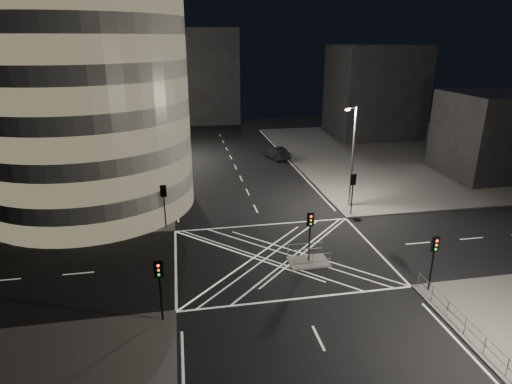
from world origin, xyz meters
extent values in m
plane|color=black|center=(0.00, 0.00, 0.00)|extent=(120.00, 120.00, 0.00)
cube|color=#54524F|center=(-29.00, 27.00, 0.07)|extent=(42.00, 42.00, 0.15)
cube|color=#54524F|center=(29.00, 27.00, 0.07)|extent=(42.00, 42.00, 0.15)
cube|color=slate|center=(2.00, -1.50, 0.07)|extent=(3.00, 2.00, 0.15)
cylinder|color=gray|center=(-16.00, 14.00, 12.65)|extent=(20.00, 20.00, 25.00)
cube|color=gray|center=(-26.00, 24.00, 12.65)|extent=(20.00, 18.00, 25.00)
cube|color=gray|center=(-22.00, 42.00, 11.15)|extent=(24.00, 16.00, 22.00)
cube|color=black|center=(26.00, 40.00, 7.65)|extent=(14.00, 12.00, 15.00)
cube|color=black|center=(30.00, 16.00, 5.15)|extent=(10.00, 10.00, 10.00)
cube|color=black|center=(-4.00, 58.00, 9.00)|extent=(18.00, 8.00, 18.00)
cylinder|color=black|center=(-10.50, 9.00, 1.84)|extent=(0.32, 0.32, 3.37)
ellipsoid|color=black|center=(-10.50, 9.00, 4.85)|extent=(4.80, 4.80, 5.52)
cylinder|color=black|center=(-10.50, 15.00, 1.85)|extent=(0.32, 0.32, 3.40)
ellipsoid|color=black|center=(-10.50, 15.00, 4.63)|extent=(3.93, 3.93, 4.52)
cylinder|color=black|center=(-10.50, 21.00, 1.70)|extent=(0.32, 0.32, 3.10)
ellipsoid|color=black|center=(-10.50, 21.00, 4.36)|extent=(4.07, 4.07, 4.68)
cylinder|color=black|center=(-10.50, 27.00, 2.10)|extent=(0.32, 0.32, 3.91)
ellipsoid|color=black|center=(-10.50, 27.00, 5.27)|extent=(4.40, 4.40, 5.07)
cylinder|color=black|center=(-10.50, 33.00, 1.51)|extent=(0.32, 0.32, 2.72)
ellipsoid|color=black|center=(-10.50, 33.00, 3.90)|extent=(3.73, 3.73, 4.29)
cylinder|color=black|center=(-8.80, 6.80, 1.65)|extent=(0.12, 0.12, 3.00)
cube|color=black|center=(-8.80, 6.80, 3.60)|extent=(0.28, 0.22, 0.90)
cube|color=black|center=(-8.80, 6.80, 3.60)|extent=(0.55, 0.04, 1.10)
cylinder|color=black|center=(-8.80, -6.80, 1.65)|extent=(0.12, 0.12, 3.00)
cube|color=black|center=(-8.80, -6.80, 3.60)|extent=(0.28, 0.22, 0.90)
cube|color=black|center=(-8.80, -6.80, 3.60)|extent=(0.55, 0.04, 1.10)
cylinder|color=black|center=(8.80, 6.80, 1.65)|extent=(0.12, 0.12, 3.00)
cube|color=black|center=(8.80, 6.80, 3.60)|extent=(0.28, 0.22, 0.90)
cube|color=black|center=(8.80, 6.80, 3.60)|extent=(0.55, 0.04, 1.10)
cylinder|color=black|center=(8.80, -6.80, 1.65)|extent=(0.12, 0.12, 3.00)
cube|color=black|center=(8.80, -6.80, 3.60)|extent=(0.28, 0.22, 0.90)
cube|color=black|center=(8.80, -6.80, 3.60)|extent=(0.55, 0.04, 1.10)
cylinder|color=black|center=(2.00, -1.50, 1.65)|extent=(0.12, 0.12, 3.00)
cube|color=black|center=(2.00, -1.50, 3.60)|extent=(0.28, 0.22, 0.90)
cube|color=black|center=(2.00, -1.50, 3.60)|extent=(0.55, 0.04, 1.10)
cylinder|color=slate|center=(-9.50, 12.00, 5.15)|extent=(0.20, 0.20, 10.00)
cylinder|color=slate|center=(-9.05, 12.00, 10.00)|extent=(0.90, 0.10, 0.10)
cube|color=slate|center=(-8.60, 12.00, 9.90)|extent=(0.50, 0.25, 0.18)
cube|color=white|center=(-8.60, 12.00, 9.79)|extent=(0.42, 0.20, 0.05)
cylinder|color=slate|center=(-9.50, 30.00, 5.15)|extent=(0.20, 0.20, 10.00)
cylinder|color=slate|center=(-9.05, 30.00, 10.00)|extent=(0.90, 0.10, 0.10)
cube|color=slate|center=(-8.60, 30.00, 9.90)|extent=(0.50, 0.25, 0.18)
cube|color=white|center=(-8.60, 30.00, 9.79)|extent=(0.42, 0.20, 0.05)
cylinder|color=slate|center=(9.50, 9.00, 5.15)|extent=(0.20, 0.20, 10.00)
cylinder|color=slate|center=(9.05, 9.00, 10.00)|extent=(0.90, 0.10, 0.10)
cube|color=slate|center=(8.60, 9.00, 9.90)|extent=(0.50, 0.25, 0.18)
cube|color=white|center=(8.60, 9.00, 9.79)|extent=(0.42, 0.20, 0.05)
cube|color=slate|center=(8.30, -12.15, 0.70)|extent=(0.06, 11.70, 1.10)
cube|color=slate|center=(2.00, -2.40, 0.70)|extent=(2.80, 0.06, 1.10)
cube|color=slate|center=(2.00, -0.60, 0.70)|extent=(2.80, 0.06, 1.10)
imported|color=black|center=(6.24, 28.22, 0.84)|extent=(3.38, 5.39, 1.68)
camera|label=1|loc=(-7.17, -29.20, 16.24)|focal=30.00mm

